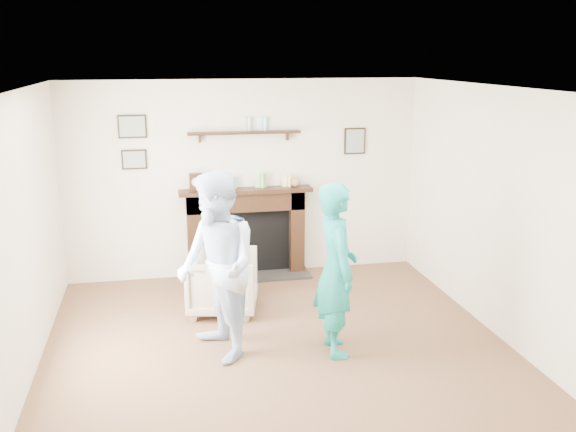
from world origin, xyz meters
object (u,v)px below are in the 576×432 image
Objects in this scene: woman at (334,350)px; pedestal_table at (219,246)px; man at (219,355)px; armchair at (224,311)px.

woman is 2.08m from pedestal_table.
man is at bearing -95.96° from pedestal_table.
woman is at bearing 67.49° from man.
armchair is 1.09m from man.
armchair is at bearing 38.56° from woman.
man is (-0.16, -1.08, 0.00)m from armchair.
pedestal_table reaches higher than armchair.
man is 1.75m from pedestal_table.
man is 1.11m from woman.
pedestal_table is at bearing 158.02° from man.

